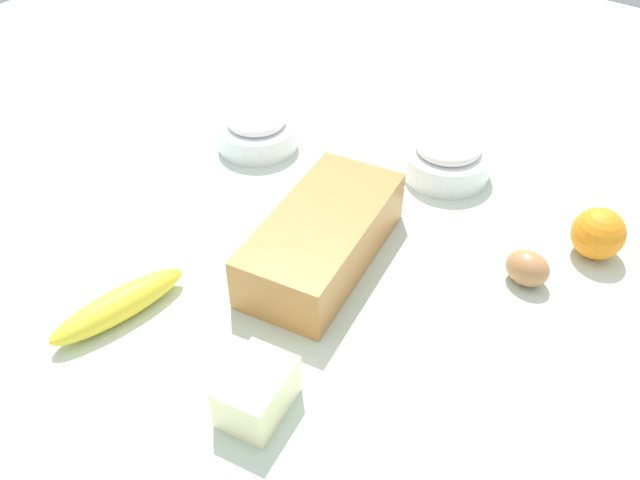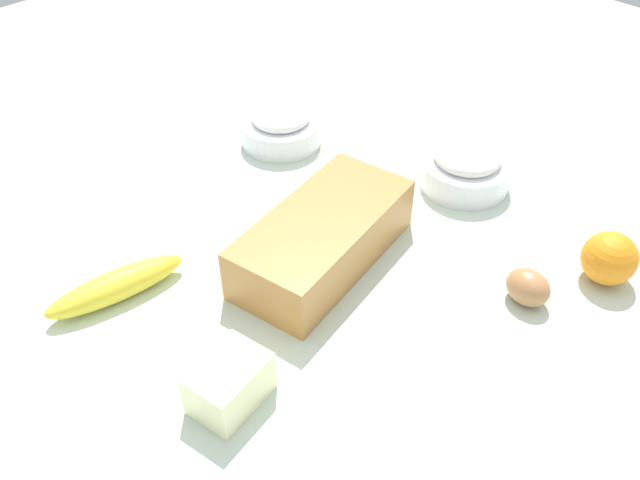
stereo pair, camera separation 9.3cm
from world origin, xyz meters
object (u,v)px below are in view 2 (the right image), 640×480
object	(u,v)px
sugar_bowl	(281,126)
butter_block	(229,384)
flour_bowl	(466,167)
banana	(116,286)
orange_fruit	(609,258)
loaf_pan	(324,238)
egg_near_butter	(528,287)

from	to	relation	value
sugar_bowl	butter_block	size ratio (longest dim) A/B	1.55
flour_bowl	butter_block	bearing A→B (deg)	-173.52
sugar_bowl	banana	world-z (taller)	sugar_bowl
flour_bowl	orange_fruit	distance (m)	0.27
flour_bowl	sugar_bowl	size ratio (longest dim) A/B	1.02
loaf_pan	butter_block	size ratio (longest dim) A/B	3.32
banana	orange_fruit	bearing A→B (deg)	-41.89
flour_bowl	sugar_bowl	distance (m)	0.33
orange_fruit	egg_near_butter	size ratio (longest dim) A/B	1.22
sugar_bowl	butter_block	distance (m)	0.55
butter_block	sugar_bowl	bearing A→B (deg)	41.51
sugar_bowl	butter_block	xyz separation A→B (m)	(-0.41, -0.36, -0.00)
banana	flour_bowl	bearing A→B (deg)	-18.16
banana	egg_near_butter	distance (m)	0.54
sugar_bowl	orange_fruit	distance (m)	0.57
loaf_pan	egg_near_butter	xyz separation A→B (m)	(0.13, -0.24, -0.02)
egg_near_butter	butter_block	bearing A→B (deg)	158.07
flour_bowl	egg_near_butter	world-z (taller)	flour_bowl
loaf_pan	flour_bowl	size ratio (longest dim) A/B	2.10
banana	egg_near_butter	bearing A→B (deg)	-45.67
orange_fruit	butter_block	xyz separation A→B (m)	(-0.49, 0.20, -0.01)
sugar_bowl	butter_block	world-z (taller)	sugar_bowl
egg_near_butter	sugar_bowl	bearing A→B (deg)	86.24
banana	butter_block	size ratio (longest dim) A/B	2.11
flour_bowl	sugar_bowl	world-z (taller)	flour_bowl
flour_bowl	sugar_bowl	xyz separation A→B (m)	(-0.12, 0.30, -0.00)
orange_fruit	butter_block	distance (m)	0.53
flour_bowl	egg_near_butter	bearing A→B (deg)	-126.27
orange_fruit	egg_near_butter	xyz separation A→B (m)	(-0.11, 0.05, -0.01)
butter_block	loaf_pan	bearing A→B (deg)	20.62
loaf_pan	egg_near_butter	bearing A→B (deg)	-71.98
flour_bowl	orange_fruit	size ratio (longest dim) A/B	1.92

